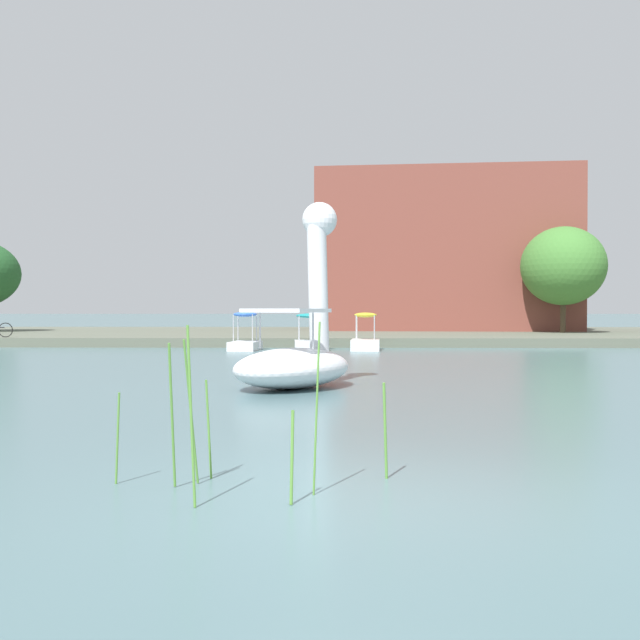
{
  "coord_description": "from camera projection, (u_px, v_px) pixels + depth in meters",
  "views": [
    {
      "loc": [
        -0.25,
        -7.04,
        1.67
      ],
      "look_at": [
        -0.71,
        16.67,
        1.35
      ],
      "focal_mm": 45.07,
      "sensor_mm": 36.0,
      "label": 1
    }
  ],
  "objects": [
    {
      "name": "pedal_boat_yellow",
      "position": [
        365.0,
        340.0,
        32.65
      ],
      "size": [
        1.27,
        2.23,
        1.53
      ],
      "color": "white",
      "rests_on": "ground_plane"
    },
    {
      "name": "ground_plane",
      "position": [
        364.0,
        499.0,
        7.06
      ],
      "size": [
        555.38,
        555.38,
        0.0
      ],
      "primitive_type": "plane",
      "color": "slate"
    },
    {
      "name": "pedal_boat_blue",
      "position": [
        245.0,
        339.0,
        32.52
      ],
      "size": [
        1.25,
        2.16,
        1.56
      ],
      "color": "white",
      "rests_on": "ground_plane"
    },
    {
      "name": "swan_boat",
      "position": [
        297.0,
        347.0,
        17.09
      ],
      "size": [
        3.35,
        3.88,
        4.06
      ],
      "color": "white",
      "rests_on": "ground_plane"
    },
    {
      "name": "apartment_block",
      "position": [
        445.0,
        253.0,
        49.58
      ],
      "size": [
        16.02,
        10.55,
        9.46
      ],
      "primitive_type": "cube",
      "rotation": [
        0.0,
        0.0,
        -0.1
      ],
      "color": "brown",
      "rests_on": "shore_bank_far"
    },
    {
      "name": "pedal_boat_teal",
      "position": [
        311.0,
        340.0,
        32.87
      ],
      "size": [
        1.47,
        2.37,
        1.5
      ],
      "color": "white",
      "rests_on": "ground_plane"
    },
    {
      "name": "tree_sapling_by_fence",
      "position": [
        563.0,
        266.0,
        42.81
      ],
      "size": [
        5.24,
        5.86,
        5.67
      ],
      "color": "#423323",
      "rests_on": "shore_bank_far"
    },
    {
      "name": "reed_clump_foreground",
      "position": [
        239.0,
        425.0,
        7.36
      ],
      "size": [
        2.63,
        1.22,
        1.56
      ],
      "color": "#568E38",
      "rests_on": "ground_plane"
    },
    {
      "name": "shore_bank_far",
      "position": [
        340.0,
        335.0,
        45.74
      ],
      "size": [
        138.0,
        22.27,
        0.41
      ],
      "primitive_type": "cube",
      "color": "#5B6051",
      "rests_on": "ground_plane"
    }
  ]
}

